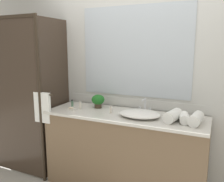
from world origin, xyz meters
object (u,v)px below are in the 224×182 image
at_px(sink_basin, 140,114).
at_px(potted_plant, 98,100).
at_px(soap_dish, 71,109).
at_px(amenity_bottle_body_wash, 111,110).
at_px(faucet, 145,108).
at_px(rolled_towel_middle, 184,118).
at_px(rolled_towel_near_edge, 196,119).
at_px(rolled_towel_far_edge, 173,116).
at_px(amenity_bottle_shampoo, 72,103).
at_px(amenity_bottle_conditioner, 80,105).

distance_m(sink_basin, potted_plant, 0.60).
bearing_deg(soap_dish, potted_plant, 42.44).
height_order(sink_basin, amenity_bottle_body_wash, amenity_bottle_body_wash).
xyz_separation_m(faucet, rolled_towel_middle, (0.46, -0.20, -0.01)).
distance_m(rolled_towel_near_edge, rolled_towel_middle, 0.11).
xyz_separation_m(amenity_bottle_body_wash, rolled_towel_near_edge, (0.91, -0.01, 0.01)).
bearing_deg(rolled_towel_middle, rolled_towel_near_edge, -6.27).
bearing_deg(soap_dish, sink_basin, 5.24).
xyz_separation_m(soap_dish, rolled_towel_far_edge, (1.18, 0.06, 0.04)).
xyz_separation_m(sink_basin, faucet, (0.00, 0.19, 0.02)).
bearing_deg(amenity_bottle_shampoo, rolled_towel_far_edge, -4.07).
bearing_deg(amenity_bottle_shampoo, sink_basin, -4.57).
bearing_deg(rolled_towel_near_edge, potted_plant, 171.73).
distance_m(amenity_bottle_body_wash, rolled_towel_middle, 0.80).
bearing_deg(rolled_towel_far_edge, amenity_bottle_conditioner, 178.78).
relative_size(soap_dish, amenity_bottle_conditioner, 1.05).
bearing_deg(potted_plant, sink_basin, -14.31).
bearing_deg(rolled_towel_middle, soap_dish, -176.99).
distance_m(faucet, rolled_towel_middle, 0.50).
bearing_deg(potted_plant, rolled_towel_far_edge, -10.03).
xyz_separation_m(sink_basin, potted_plant, (-0.58, 0.15, 0.06)).
bearing_deg(amenity_bottle_shampoo, rolled_towel_near_edge, -3.56).
xyz_separation_m(sink_basin, amenity_bottle_conditioner, (-0.75, 0.01, 0.01)).
distance_m(soap_dish, amenity_bottle_shampoo, 0.17).
bearing_deg(sink_basin, soap_dish, -174.76).
bearing_deg(rolled_towel_near_edge, sink_basin, 178.02).
xyz_separation_m(rolled_towel_near_edge, rolled_towel_far_edge, (-0.22, 0.00, 0.00)).
bearing_deg(faucet, rolled_towel_near_edge, -19.95).
height_order(rolled_towel_middle, rolled_towel_far_edge, rolled_towel_far_edge).
height_order(soap_dish, amenity_bottle_body_wash, amenity_bottle_body_wash).
distance_m(amenity_bottle_body_wash, rolled_towel_far_edge, 0.69).
relative_size(faucet, rolled_towel_far_edge, 0.70).
distance_m(sink_basin, rolled_towel_near_edge, 0.58).
bearing_deg(amenity_bottle_conditioner, soap_dish, -133.34).
distance_m(faucet, amenity_bottle_shampoo, 0.91).
xyz_separation_m(faucet, potted_plant, (-0.58, -0.04, 0.04)).
bearing_deg(potted_plant, amenity_bottle_body_wash, -32.38).
bearing_deg(rolled_towel_middle, amenity_bottle_shampoo, 176.65).
bearing_deg(rolled_towel_middle, rolled_towel_far_edge, -175.01).
xyz_separation_m(amenity_bottle_shampoo, rolled_towel_middle, (1.37, -0.08, 0.01)).
relative_size(amenity_bottle_conditioner, rolled_towel_far_edge, 0.39).
xyz_separation_m(soap_dish, rolled_towel_middle, (1.29, 0.07, 0.03)).
bearing_deg(amenity_bottle_conditioner, rolled_towel_middle, -0.66).
distance_m(potted_plant, amenity_bottle_conditioner, 0.22).
xyz_separation_m(amenity_bottle_conditioner, rolled_towel_far_edge, (1.10, -0.02, 0.01)).
distance_m(amenity_bottle_conditioner, rolled_towel_middle, 1.21).
relative_size(potted_plant, soap_dish, 1.63).
bearing_deg(faucet, amenity_bottle_shampoo, -172.70).
height_order(amenity_bottle_body_wash, rolled_towel_far_edge, rolled_towel_far_edge).
relative_size(soap_dish, rolled_towel_near_edge, 0.42).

